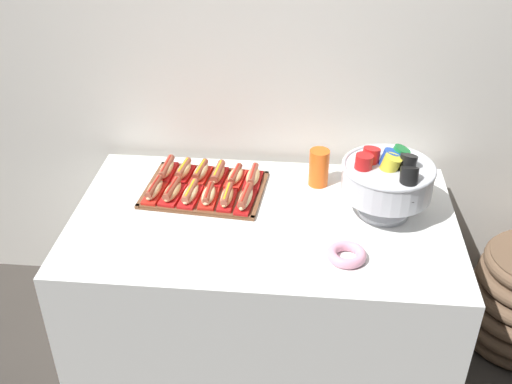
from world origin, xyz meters
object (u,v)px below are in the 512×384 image
object	(u,v)px
buffet_table	(263,286)
hot_dog_0	(154,190)
hot_dog_8	(201,173)
punch_bowl	(387,178)
hot_dog_1	(172,192)
hot_dog_9	(218,174)
hot_dog_6	(166,170)
hot_dog_5	(245,199)
hot_dog_3	(209,196)
hot_dog_7	(183,171)
hot_dog_11	(253,177)
donut	(347,255)
hot_dog_10	(235,177)
serving_tray	(205,190)
hot_dog_4	(227,197)
hot_dog_2	(190,194)
cup_stack	(319,168)

from	to	relation	value
buffet_table	hot_dog_0	xyz separation A→B (m)	(-0.45, 0.10, 0.39)
hot_dog_8	punch_bowl	size ratio (longest dim) A/B	0.48
hot_dog_1	hot_dog_9	xyz separation A→B (m)	(0.16, 0.15, 0.00)
hot_dog_6	hot_dog_8	xyz separation A→B (m)	(0.15, -0.01, 0.00)
hot_dog_8	hot_dog_0	bearing A→B (deg)	-137.13
hot_dog_1	hot_dog_5	xyz separation A→B (m)	(0.30, -0.03, 0.00)
hot_dog_3	hot_dog_7	world-z (taller)	hot_dog_7
hot_dog_11	donut	size ratio (longest dim) A/B	1.14
hot_dog_1	hot_dog_7	size ratio (longest dim) A/B	1.08
hot_dog_5	hot_dog_7	distance (m)	0.34
hot_dog_10	buffet_table	bearing A→B (deg)	-60.00
hot_dog_1	donut	distance (m)	0.76
serving_tray	hot_dog_9	xyz separation A→B (m)	(0.04, 0.08, 0.03)
hot_dog_6	hot_dog_7	world-z (taller)	hot_dog_7
hot_dog_0	hot_dog_10	size ratio (longest dim) A/B	1.09
serving_tray	hot_dog_10	distance (m)	0.14
serving_tray	hot_dog_4	bearing A→B (deg)	-41.11
hot_dog_0	hot_dog_5	xyz separation A→B (m)	(0.37, -0.03, 0.00)
hot_dog_5	hot_dog_2	bearing A→B (deg)	175.15
hot_dog_7	punch_bowl	bearing A→B (deg)	-12.75
hot_dog_9	hot_dog_5	bearing A→B (deg)	-52.58
hot_dog_10	serving_tray	bearing A→B (deg)	-148.60
hot_dog_4	hot_dog_9	xyz separation A→B (m)	(-0.06, 0.17, 0.00)
cup_stack	donut	xyz separation A→B (m)	(0.10, -0.49, -0.06)
hot_dog_4	hot_dog_5	bearing A→B (deg)	-4.85
hot_dog_9	hot_dog_2	bearing A→B (deg)	-119.30
hot_dog_4	buffet_table	bearing A→B (deg)	-26.23
hot_dog_11	punch_bowl	size ratio (longest dim) A/B	0.45
hot_dog_11	cup_stack	bearing A→B (deg)	6.45
hot_dog_5	hot_dog_11	xyz separation A→B (m)	(0.01, 0.16, 0.00)
buffet_table	hot_dog_5	size ratio (longest dim) A/B	7.93
buffet_table	hot_dog_0	bearing A→B (deg)	167.46
punch_bowl	cup_stack	size ratio (longest dim) A/B	2.21
serving_tray	hot_dog_5	xyz separation A→B (m)	(0.18, -0.10, 0.03)
hot_dog_0	hot_dog_4	distance (m)	0.30
buffet_table	hot_dog_6	xyz separation A→B (m)	(-0.44, 0.26, 0.39)
hot_dog_6	punch_bowl	distance (m)	0.93
hot_dog_2	hot_dog_6	bearing A→B (deg)	127.42
serving_tray	hot_dog_4	world-z (taller)	hot_dog_4
cup_stack	hot_dog_0	bearing A→B (deg)	-166.08
hot_dog_6	hot_dog_0	bearing A→B (deg)	-94.85
hot_dog_6	hot_dog_11	size ratio (longest dim) A/B	1.09
hot_dog_1	hot_dog_7	bearing A→B (deg)	85.15
hot_dog_2	punch_bowl	distance (m)	0.77
hot_dog_3	cup_stack	distance (m)	0.47
cup_stack	hot_dog_2	bearing A→B (deg)	-160.95
hot_dog_10	punch_bowl	size ratio (longest dim) A/B	0.45
hot_dog_4	cup_stack	xyz separation A→B (m)	(0.36, 0.19, 0.05)
hot_dog_2	hot_dog_9	size ratio (longest dim) A/B	1.03
hot_dog_4	hot_dog_11	xyz separation A→B (m)	(0.09, 0.16, 0.00)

